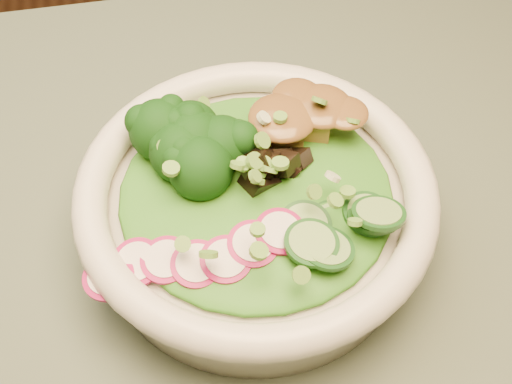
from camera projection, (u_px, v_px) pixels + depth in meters
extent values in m
cube|color=#455345|center=(252.00, 356.00, 0.50)|extent=(1.20, 0.80, 0.03)
cylinder|color=silver|center=(256.00, 218.00, 0.52)|extent=(0.23, 0.23, 0.05)
torus|color=silver|center=(256.00, 191.00, 0.50)|extent=(0.26, 0.26, 0.02)
ellipsoid|color=#206C16|center=(256.00, 191.00, 0.50)|extent=(0.19, 0.19, 0.02)
ellipsoid|color=brown|center=(300.00, 115.00, 0.51)|extent=(0.07, 0.05, 0.02)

